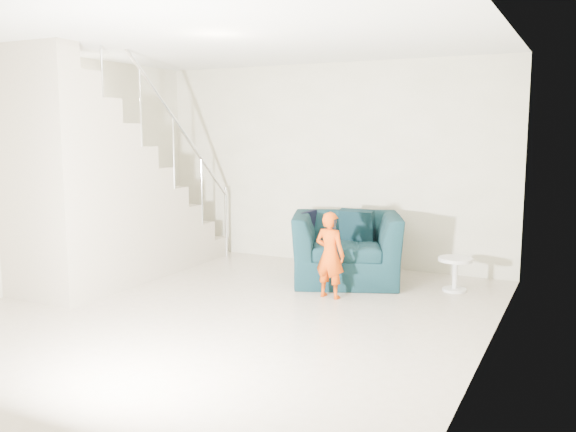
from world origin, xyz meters
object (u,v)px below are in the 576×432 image
(armchair, at_px, (346,248))
(toddler, at_px, (330,255))
(side_table, at_px, (455,269))
(staircase, at_px, (102,203))

(armchair, relative_size, toddler, 1.33)
(armchair, bearing_deg, side_table, -16.41)
(side_table, height_order, staircase, staircase)
(armchair, distance_m, staircase, 2.96)
(toddler, bearing_deg, side_table, -134.94)
(side_table, bearing_deg, toddler, -142.89)
(armchair, bearing_deg, toddler, -104.44)
(armchair, height_order, toddler, toddler)
(toddler, height_order, side_table, toddler)
(armchair, relative_size, staircase, 0.35)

